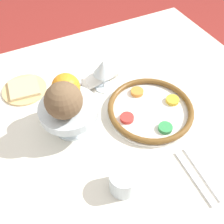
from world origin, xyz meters
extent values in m
plane|color=maroon|center=(0.00, 0.00, 0.00)|extent=(8.00, 8.00, 0.00)
cube|color=silver|center=(0.00, 0.00, 0.39)|extent=(1.23, 1.01, 0.77)
cylinder|color=silver|center=(-0.11, 0.06, 0.78)|extent=(0.30, 0.30, 0.01)
torus|color=brown|center=(-0.11, 0.06, 0.79)|extent=(0.30, 0.30, 0.02)
cylinder|color=red|center=(-0.02, 0.06, 0.79)|extent=(0.05, 0.05, 0.01)
cylinder|color=#33934C|center=(-0.11, 0.16, 0.79)|extent=(0.05, 0.05, 0.01)
cylinder|color=gold|center=(-0.20, 0.06, 0.79)|extent=(0.05, 0.05, 0.01)
cylinder|color=orange|center=(-0.11, -0.03, 0.79)|extent=(0.05, 0.05, 0.01)
cylinder|color=silver|center=(-0.02, -0.12, 0.78)|extent=(0.07, 0.07, 0.00)
cylinder|color=silver|center=(-0.02, -0.12, 0.81)|extent=(0.01, 0.01, 0.06)
cone|color=silver|center=(-0.02, -0.12, 0.87)|extent=(0.08, 0.08, 0.06)
cylinder|color=silver|center=(0.16, 0.01, 0.78)|extent=(0.11, 0.11, 0.01)
cylinder|color=silver|center=(0.16, 0.01, 0.82)|extent=(0.03, 0.03, 0.07)
cylinder|color=silver|center=(0.16, 0.01, 0.87)|extent=(0.19, 0.19, 0.03)
sphere|color=orange|center=(0.15, -0.03, 0.92)|extent=(0.09, 0.09, 0.09)
sphere|color=brown|center=(0.17, 0.03, 0.94)|extent=(0.11, 0.11, 0.11)
cylinder|color=tan|center=(0.25, -0.24, 0.78)|extent=(0.16, 0.16, 0.01)
cube|color=#D1B784|center=(0.25, -0.24, 0.79)|extent=(0.12, 0.12, 0.01)
cylinder|color=white|center=(-0.02, -0.15, 0.80)|extent=(0.15, 0.08, 0.05)
cylinder|color=silver|center=(0.10, 0.27, 0.81)|extent=(0.08, 0.08, 0.07)
cube|color=silver|center=(-0.12, 0.33, 0.78)|extent=(0.03, 0.18, 0.01)
cube|color=silver|center=(-0.09, 0.33, 0.78)|extent=(0.03, 0.18, 0.01)
cube|color=silver|center=(0.01, -0.20, 0.78)|extent=(0.16, 0.08, 0.01)
camera|label=1|loc=(0.27, 0.54, 1.47)|focal=42.00mm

